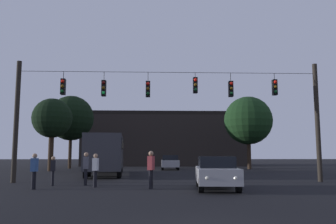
{
  "coord_description": "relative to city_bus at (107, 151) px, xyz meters",
  "views": [
    {
      "loc": [
        -0.85,
        -7.01,
        1.62
      ],
      "look_at": [
        0.09,
        18.12,
        4.67
      ],
      "focal_mm": 37.26,
      "sensor_mm": 36.0,
      "label": 1
    }
  ],
  "objects": [
    {
      "name": "pedestrian_crossing_right",
      "position": [
        0.91,
        -10.5,
        -0.94
      ],
      "size": [
        0.28,
        0.38,
        1.65
      ],
      "color": "black",
      "rests_on": "ground"
    },
    {
      "name": "overhead_signal_span",
      "position": [
        4.71,
        -7.51,
        2.44
      ],
      "size": [
        18.18,
        0.44,
        7.13
      ],
      "color": "black",
      "rests_on": "ground"
    },
    {
      "name": "tree_left_silhouette",
      "position": [
        -5.82,
        12.24,
        3.87
      ],
      "size": [
        5.16,
        5.16,
        8.33
      ],
      "color": "#2D2116",
      "rests_on": "ground"
    },
    {
      "name": "car_near_right",
      "position": [
        6.72,
        -11.7,
        -1.07
      ],
      "size": [
        2.16,
        4.45,
        1.52
      ],
      "color": "#99999E",
      "rests_on": "ground"
    },
    {
      "name": "pedestrian_trailing",
      "position": [
        -1.77,
        -11.41,
        -0.93
      ],
      "size": [
        0.26,
        0.37,
        1.66
      ],
      "color": "black",
      "rests_on": "ground"
    },
    {
      "name": "pedestrian_crossing_left",
      "position": [
        3.66,
        -11.31,
        -0.86
      ],
      "size": [
        0.35,
        0.42,
        1.77
      ],
      "color": "black",
      "rests_on": "ground"
    },
    {
      "name": "tree_right_far",
      "position": [
        -6.23,
        6.28,
        3.22
      ],
      "size": [
        3.87,
        3.87,
        7.07
      ],
      "color": "#2D2116",
      "rests_on": "ground"
    },
    {
      "name": "car_far_left",
      "position": [
        5.45,
        8.93,
        -1.07
      ],
      "size": [
        1.86,
        4.36,
        1.52
      ],
      "color": "#99999E",
      "rests_on": "ground"
    },
    {
      "name": "corner_building",
      "position": [
        5.28,
        24.18,
        1.86
      ],
      "size": [
        22.89,
        11.32,
        7.45
      ],
      "color": "black",
      "rests_on": "ground"
    },
    {
      "name": "ground_plane",
      "position": [
        4.7,
        3.45,
        -1.87
      ],
      "size": [
        168.0,
        168.0,
        0.0
      ],
      "primitive_type": "plane",
      "color": "black",
      "rests_on": "ground"
    },
    {
      "name": "city_bus",
      "position": [
        0.0,
        0.0,
        0.0
      ],
      "size": [
        3.35,
        11.16,
        3.0
      ],
      "color": "#2D2D33",
      "rests_on": "ground"
    },
    {
      "name": "pedestrian_near_bus",
      "position": [
        0.22,
        -9.39,
        -0.89
      ],
      "size": [
        0.24,
        0.36,
        1.72
      ],
      "color": "black",
      "rests_on": "ground"
    },
    {
      "name": "tree_behind_building",
      "position": [
        14.19,
        10.05,
        3.46
      ],
      "size": [
        5.32,
        5.32,
        8.0
      ],
      "color": "#2D2116",
      "rests_on": "ground"
    },
    {
      "name": "pedestrian_crossing_center",
      "position": [
        -1.43,
        -9.57,
        -1.02
      ],
      "size": [
        0.32,
        0.41,
        1.51
      ],
      "color": "black",
      "rests_on": "ground"
    }
  ]
}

